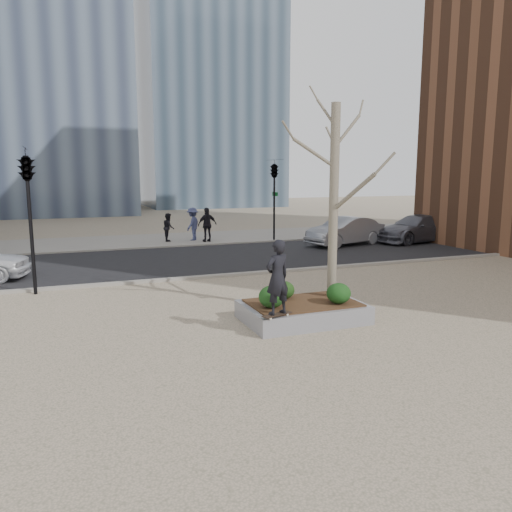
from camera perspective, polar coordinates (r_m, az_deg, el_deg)
name	(u,v)px	position (r m, az deg, el deg)	size (l,w,h in m)	color
ground	(266,325)	(12.54, 1.20, -7.86)	(120.00, 120.00, 0.00)	tan
street	(178,260)	(21.87, -8.87, -0.49)	(60.00, 8.00, 0.02)	black
far_sidewalk	(151,240)	(28.67, -11.91, 1.76)	(60.00, 6.00, 0.02)	gray
planter	(303,312)	(12.87, 5.35, -6.39)	(3.00, 2.00, 0.45)	gray
planter_mulch	(303,303)	(12.81, 5.36, -5.34)	(2.70, 1.70, 0.04)	#382314
sycamore_tree	(334,171)	(13.13, 8.95, 9.60)	(2.80, 2.80, 6.60)	gray
shrub_left	(272,297)	(12.16, 1.80, -4.67)	(0.64, 0.64, 0.54)	#133E16
shrub_middle	(284,290)	(13.05, 3.24, -3.90)	(0.54, 0.54, 0.46)	black
shrub_right	(339,293)	(12.72, 9.43, -4.23)	(0.61, 0.61, 0.52)	#133D13
skateboard	(277,315)	(11.58, 2.42, -6.81)	(0.78, 0.20, 0.07)	black
skateboarder	(277,277)	(11.36, 2.46, -2.44)	(0.63, 0.41, 1.73)	black
car_silver	(345,231)	(26.55, 10.15, 2.82)	(1.55, 4.43, 1.46)	#9D9EA5
car_third	(417,228)	(28.68, 17.90, 3.01)	(2.07, 5.09, 1.48)	#4C4C57
pedestrian_a	(169,227)	(27.96, -9.95, 3.26)	(0.76, 0.59, 1.56)	black
pedestrian_b	(193,224)	(28.16, -7.25, 3.65)	(1.19, 0.68, 1.83)	#394068
pedestrian_c	(207,225)	(27.49, -5.59, 3.59)	(1.10, 0.46, 1.87)	black
traffic_light_near	(30,222)	(16.75, -24.37, 3.53)	(0.60, 2.48, 4.50)	black
traffic_light_far	(274,200)	(27.99, 2.09, 6.37)	(0.60, 2.48, 4.50)	black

